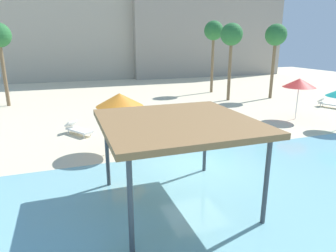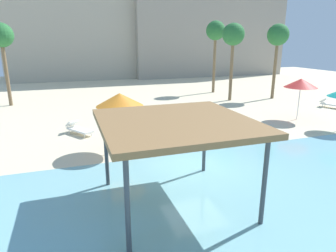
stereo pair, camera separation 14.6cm
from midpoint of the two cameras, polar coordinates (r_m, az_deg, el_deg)
The scene contains 13 objects.
ground_plane at distance 12.99m, azimuth 4.94°, elevation -7.60°, with size 80.00×80.00×0.00m, color beige.
lagoon_water at distance 9.08m, azimuth 19.44°, elevation -19.70°, with size 44.00×13.50×0.04m, color #7AB7C1.
shade_pavilion at distance 9.19m, azimuth 1.37°, elevation 0.23°, with size 4.60×4.60×2.85m.
beach_umbrella_orange_0 at distance 14.07m, azimuth -9.55°, elevation 4.97°, with size 2.21×2.21×2.86m.
beach_umbrella_red_4 at distance 21.86m, azimuth 23.64°, elevation 7.55°, with size 2.14×2.14×2.78m.
lounge_chair_0 at distance 18.73m, azimuth -5.87°, elevation 0.87°, with size 0.64×1.91×0.74m.
lounge_chair_1 at distance 17.90m, azimuth -17.17°, elevation -0.49°, with size 1.53×1.92×0.74m.
lounge_chair_4 at distance 27.40m, azimuth 28.27°, elevation 3.85°, with size 1.23×1.99×0.74m.
palm_tree_0 at distance 29.27m, azimuth 19.76°, elevation 15.75°, with size 1.90×1.90×6.65m.
palm_tree_1 at distance 31.38m, azimuth 8.57°, elevation 17.23°, with size 1.90×1.90×7.12m.
palm_tree_3 at distance 27.25m, azimuth 11.89°, elevation 16.41°, with size 1.90×1.90×6.67m.
hotel_block_0 at distance 48.07m, azimuth -16.01°, elevation 22.14°, with size 21.85×11.97×21.66m, color #B2A893.
hotel_block_1 at distance 50.28m, azimuth 5.95°, elevation 20.39°, with size 23.31×10.56×18.26m, color #9E9384.
Camera 1 is at (-5.04, -10.81, 5.18)m, focal length 31.89 mm.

